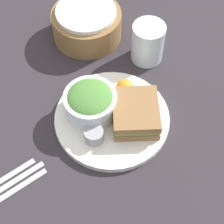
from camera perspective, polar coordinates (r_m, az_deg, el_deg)
ground_plane at (r=0.89m, az=-0.00°, el=-1.29°), size 4.00×4.00×0.00m
plate at (r=0.88m, az=-0.00°, el=-1.01°), size 0.27×0.27×0.02m
sandwich at (r=0.85m, az=3.59°, el=-0.17°), size 0.12×0.13×0.05m
salad_bowl at (r=0.85m, az=-3.32°, el=1.54°), size 0.12×0.12×0.07m
dressing_cup at (r=0.83m, az=-2.79°, el=-3.52°), size 0.04×0.04×0.03m
orange_wedge at (r=0.90m, az=1.93°, el=3.71°), size 0.04×0.04×0.04m
drink_glass at (r=0.97m, az=5.47°, el=10.49°), size 0.08×0.08×0.11m
bread_basket at (r=1.04m, az=-3.87°, el=13.30°), size 0.19×0.19×0.09m
fork at (r=0.83m, az=-14.97°, el=-11.62°), size 0.15×0.09×0.01m
knife at (r=0.84m, az=-15.55°, el=-10.67°), size 0.16×0.09×0.01m
spoon at (r=0.85m, az=-16.11°, el=-9.73°), size 0.14×0.08×0.01m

